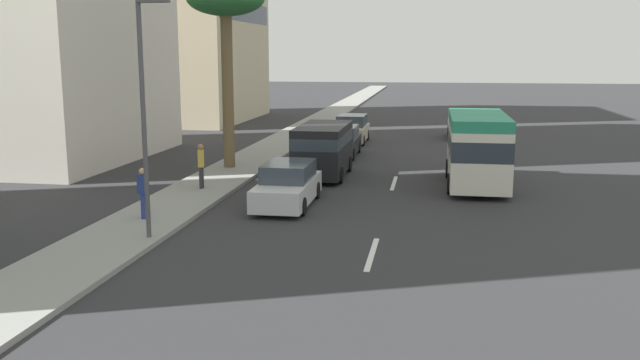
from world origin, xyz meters
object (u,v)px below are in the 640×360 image
at_px(car_fourth, 288,185).
at_px(street_lamp, 146,91).
at_px(car_sixth, 463,126).
at_px(palm_tree, 226,7).
at_px(pedestrian_mid_block, 143,191).
at_px(pedestrian_near_lamp, 201,164).
at_px(minibus_lead, 477,147).
at_px(car_third, 341,142).
at_px(car_fifth, 352,130).
at_px(van_second, 323,147).

xyz_separation_m(car_fourth, street_lamp, (-5.47, 2.92, 3.69)).
xyz_separation_m(car_sixth, street_lamp, (-27.29, 10.08, 3.65)).
xyz_separation_m(car_sixth, palm_tree, (-14.66, 11.55, 6.82)).
distance_m(pedestrian_mid_block, street_lamp, 4.17).
height_order(pedestrian_near_lamp, palm_tree, palm_tree).
distance_m(minibus_lead, car_third, 10.19).
height_order(car_fifth, pedestrian_mid_block, pedestrian_mid_block).
height_order(car_third, street_lamp, street_lamp).
bearing_deg(street_lamp, car_sixth, -20.27).
height_order(car_third, pedestrian_near_lamp, pedestrian_near_lamp).
bearing_deg(car_third, pedestrian_near_lamp, -21.77).
bearing_deg(car_fifth, minibus_lead, 26.96).
bearing_deg(car_fifth, pedestrian_near_lamp, -14.01).
bearing_deg(van_second, car_third, -179.71).
bearing_deg(pedestrian_mid_block, car_fifth, -87.08).
xyz_separation_m(car_fourth, pedestrian_mid_block, (-3.31, 4.11, 0.33)).
bearing_deg(car_fourth, pedestrian_mid_block, -51.16).
distance_m(minibus_lead, pedestrian_mid_block, 13.83).
relative_size(car_fourth, pedestrian_near_lamp, 2.57).
distance_m(palm_tree, street_lamp, 13.10).
distance_m(car_fifth, street_lamp, 24.28).
relative_size(car_fifth, car_sixth, 1.07).
bearing_deg(minibus_lead, pedestrian_near_lamp, 105.34).
bearing_deg(van_second, pedestrian_near_lamp, -45.33).
xyz_separation_m(car_sixth, pedestrian_mid_block, (-25.13, 11.27, 0.29)).
bearing_deg(car_fourth, van_second, 176.90).
xyz_separation_m(palm_tree, street_lamp, (-12.63, -1.47, -3.17)).
bearing_deg(minibus_lead, car_third, 41.44).
relative_size(palm_tree, street_lamp, 1.24).
height_order(van_second, street_lamp, street_lamp).
height_order(van_second, car_sixth, van_second).
bearing_deg(street_lamp, car_third, -10.16).
relative_size(minibus_lead, pedestrian_near_lamp, 3.57).
relative_size(car_third, car_sixth, 1.11).
relative_size(minibus_lead, palm_tree, 0.74).
bearing_deg(street_lamp, pedestrian_near_lamp, 7.95).
relative_size(car_sixth, street_lamp, 0.61).
bearing_deg(minibus_lead, car_sixth, -0.48).
bearing_deg(car_fifth, street_lamp, -7.38).
xyz_separation_m(car_fourth, car_fifth, (18.34, -0.17, 0.06)).
bearing_deg(palm_tree, street_lamp, -173.37).
bearing_deg(car_sixth, minibus_lead, 179.52).
bearing_deg(car_fifth, pedestrian_mid_block, -11.18).
xyz_separation_m(car_fifth, palm_tree, (-11.18, 4.55, 6.80)).
distance_m(minibus_lead, street_lamp, 14.61).
height_order(car_fifth, street_lamp, street_lamp).
distance_m(car_sixth, street_lamp, 29.32).
xyz_separation_m(minibus_lead, van_second, (1.22, 6.69, -0.32)).
xyz_separation_m(van_second, street_lamp, (-11.56, 3.25, 3.09)).
xyz_separation_m(van_second, car_third, (6.39, 0.03, -0.58)).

